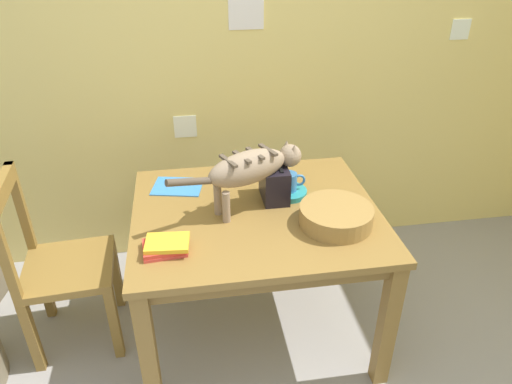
# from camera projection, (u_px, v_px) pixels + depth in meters

# --- Properties ---
(wall_rear) EXTENTS (4.80, 0.11, 2.50)m
(wall_rear) POSITION_uv_depth(u_px,v_px,m) (239.00, 55.00, 2.67)
(wall_rear) COLOR #ECD377
(wall_rear) RESTS_ON ground_plane
(dining_table) EXTENTS (1.15, 0.98, 0.73)m
(dining_table) POSITION_uv_depth(u_px,v_px,m) (256.00, 226.00, 2.27)
(dining_table) COLOR olive
(dining_table) RESTS_ON ground_plane
(cat) EXTENTS (0.64, 0.33, 0.29)m
(cat) POSITION_uv_depth(u_px,v_px,m) (252.00, 168.00, 2.15)
(cat) COLOR gray
(cat) RESTS_ON dining_table
(saucer_bowl) EXTENTS (0.18, 0.18, 0.03)m
(saucer_bowl) POSITION_uv_depth(u_px,v_px,m) (289.00, 192.00, 2.34)
(saucer_bowl) COLOR teal
(saucer_bowl) RESTS_ON dining_table
(coffee_mug) EXTENTS (0.12, 0.08, 0.09)m
(coffee_mug) POSITION_uv_depth(u_px,v_px,m) (290.00, 182.00, 2.32)
(coffee_mug) COLOR #3979BC
(coffee_mug) RESTS_ON saucer_bowl
(magazine) EXTENTS (0.28, 0.24, 0.01)m
(magazine) POSITION_uv_depth(u_px,v_px,m) (178.00, 186.00, 2.42)
(magazine) COLOR #3881CE
(magazine) RESTS_ON dining_table
(book_stack) EXTENTS (0.20, 0.15, 0.05)m
(book_stack) POSITION_uv_depth(u_px,v_px,m) (166.00, 246.00, 1.94)
(book_stack) COLOR #D1433B
(book_stack) RESTS_ON dining_table
(wicker_basket) EXTENTS (0.33, 0.33, 0.09)m
(wicker_basket) POSITION_uv_depth(u_px,v_px,m) (336.00, 216.00, 2.10)
(wicker_basket) COLOR olive
(wicker_basket) RESTS_ON dining_table
(toaster) EXTENTS (0.12, 0.20, 0.18)m
(toaster) POSITION_uv_depth(u_px,v_px,m) (274.00, 182.00, 2.28)
(toaster) COLOR black
(toaster) RESTS_ON dining_table
(wooden_chair_near) EXTENTS (0.45, 0.45, 0.94)m
(wooden_chair_near) POSITION_uv_depth(u_px,v_px,m) (59.00, 266.00, 2.29)
(wooden_chair_near) COLOR olive
(wooden_chair_near) RESTS_ON ground_plane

